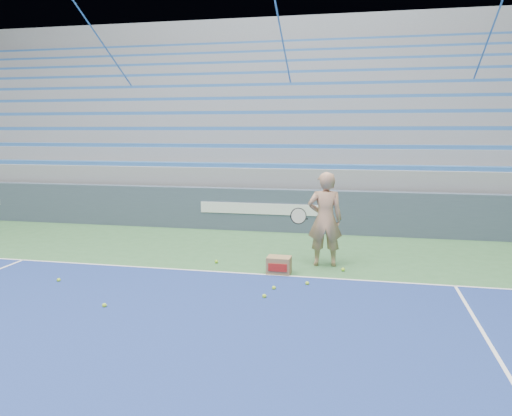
% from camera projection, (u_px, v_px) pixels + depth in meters
% --- Properties ---
extents(sponsor_barrier, '(30.00, 0.32, 1.10)m').
position_uv_depth(sponsor_barrier, '(262.00, 210.00, 12.99)').
color(sponsor_barrier, '#3B495A').
rests_on(sponsor_barrier, ground).
extents(bleachers, '(31.00, 9.15, 7.30)m').
position_uv_depth(bleachers, '(292.00, 137.00, 18.24)').
color(bleachers, gray).
rests_on(bleachers, ground).
extents(tennis_player, '(0.97, 0.88, 1.83)m').
position_uv_depth(tennis_player, '(325.00, 219.00, 9.55)').
color(tennis_player, tan).
rests_on(tennis_player, ground).
extents(ball_box, '(0.43, 0.34, 0.32)m').
position_uv_depth(ball_box, '(279.00, 265.00, 9.10)').
color(ball_box, olive).
rests_on(ball_box, ground).
extents(tennis_ball_0, '(0.07, 0.07, 0.07)m').
position_uv_depth(tennis_ball_0, '(59.00, 280.00, 8.63)').
color(tennis_ball_0, '#ABE22E').
rests_on(tennis_ball_0, ground).
extents(tennis_ball_1, '(0.07, 0.07, 0.07)m').
position_uv_depth(tennis_ball_1, '(216.00, 262.00, 9.85)').
color(tennis_ball_1, '#ABE22E').
rests_on(tennis_ball_1, ground).
extents(tennis_ball_2, '(0.07, 0.07, 0.07)m').
position_uv_depth(tennis_ball_2, '(343.00, 270.00, 9.29)').
color(tennis_ball_2, '#ABE22E').
rests_on(tennis_ball_2, ground).
extents(tennis_ball_3, '(0.07, 0.07, 0.07)m').
position_uv_depth(tennis_ball_3, '(307.00, 283.00, 8.45)').
color(tennis_ball_3, '#ABE22E').
rests_on(tennis_ball_3, ground).
extents(tennis_ball_4, '(0.07, 0.07, 0.07)m').
position_uv_depth(tennis_ball_4, '(264.00, 296.00, 7.79)').
color(tennis_ball_4, '#ABE22E').
rests_on(tennis_ball_4, ground).
extents(tennis_ball_5, '(0.07, 0.07, 0.07)m').
position_uv_depth(tennis_ball_5, '(104.00, 305.00, 7.38)').
color(tennis_ball_5, '#ABE22E').
rests_on(tennis_ball_5, ground).
extents(tennis_ball_6, '(0.07, 0.07, 0.07)m').
position_uv_depth(tennis_ball_6, '(274.00, 288.00, 8.20)').
color(tennis_ball_6, '#ABE22E').
rests_on(tennis_ball_6, ground).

